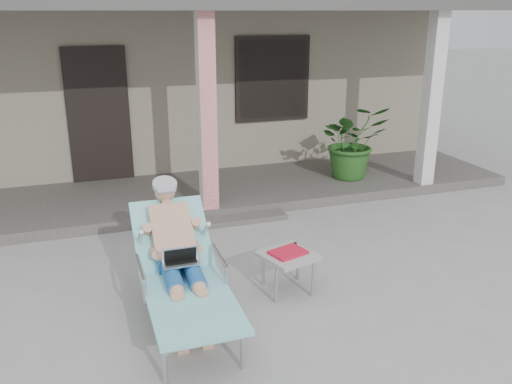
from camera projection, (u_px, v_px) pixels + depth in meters
name	position (u px, v px, depth m)	size (l,w,h in m)	color
ground	(260.00, 287.00, 5.68)	(60.00, 60.00, 0.00)	#9E9E99
house	(155.00, 67.00, 10.98)	(10.40, 5.40, 3.30)	gray
porch_deck	(196.00, 194.00, 8.35)	(10.00, 2.00, 0.15)	#605B56
porch_overhang	(190.00, 8.00, 7.44)	(10.00, 2.30, 2.85)	silver
porch_step	(215.00, 222.00, 7.33)	(2.00, 0.30, 0.07)	#605B56
lounger	(179.00, 241.00, 4.92)	(0.74, 1.95, 1.26)	#B7B7BC
side_table	(288.00, 257.00, 5.51)	(0.62, 0.62, 0.45)	#A1A09C
potted_palm	(353.00, 141.00, 8.75)	(1.08, 0.94, 1.21)	#26591E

